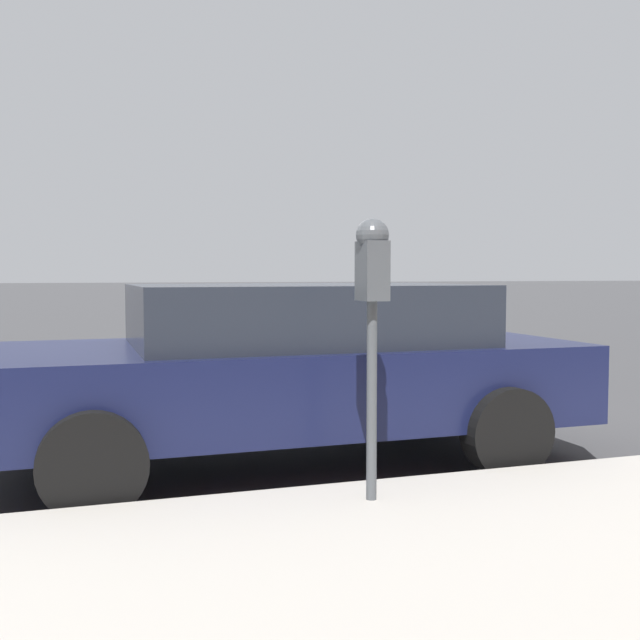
% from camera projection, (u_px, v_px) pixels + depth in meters
% --- Properties ---
extents(ground_plane, '(220.00, 220.00, 0.00)m').
position_uv_depth(ground_plane, '(264.00, 431.00, 6.79)').
color(ground_plane, '#424244').
extents(parking_meter, '(0.21, 0.19, 1.62)m').
position_uv_depth(parking_meter, '(372.00, 285.00, 4.26)').
color(parking_meter, '#4C5156').
rests_on(parking_meter, sidewalk).
extents(car_navy, '(2.05, 4.52, 1.35)m').
position_uv_depth(car_navy, '(287.00, 367.00, 5.65)').
color(car_navy, '#14193D').
rests_on(car_navy, ground_plane).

